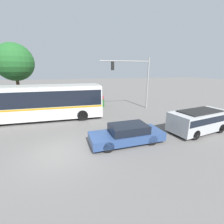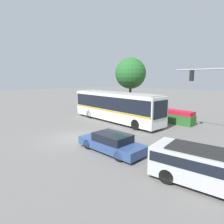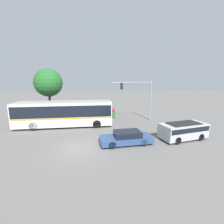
{
  "view_description": "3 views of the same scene",
  "coord_description": "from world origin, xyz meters",
  "views": [
    {
      "loc": [
        0.82,
        -8.24,
        4.63
      ],
      "look_at": [
        3.76,
        2.73,
        1.44
      ],
      "focal_mm": 24.55,
      "sensor_mm": 36.0,
      "label": 1
    },
    {
      "loc": [
        13.07,
        -7.88,
        4.77
      ],
      "look_at": [
        -0.07,
        4.21,
        1.63
      ],
      "focal_mm": 31.1,
      "sensor_mm": 36.0,
      "label": 2
    },
    {
      "loc": [
        0.8,
        -12.77,
        5.78
      ],
      "look_at": [
        3.53,
        5.27,
        2.01
      ],
      "focal_mm": 24.81,
      "sensor_mm": 36.0,
      "label": 3
    }
  ],
  "objects": [
    {
      "name": "ground_plane",
      "position": [
        0.0,
        0.0,
        0.0
      ],
      "size": [
        140.0,
        140.0,
        0.0
      ],
      "primitive_type": "plane",
      "color": "slate"
    },
    {
      "name": "city_bus",
      "position": [
        -2.26,
        6.73,
        1.83
      ],
      "size": [
        11.78,
        2.62,
        3.22
      ],
      "rotation": [
        0.0,
        0.0,
        -0.01
      ],
      "color": "silver",
      "rests_on": "ground"
    },
    {
      "name": "sedan_foreground",
      "position": [
        4.11,
        0.32,
        0.59
      ],
      "size": [
        4.82,
        2.05,
        1.22
      ],
      "rotation": [
        0.0,
        0.0,
        3.19
      ],
      "color": "navy",
      "rests_on": "ground"
    },
    {
      "name": "suv_left_lane",
      "position": [
        9.94,
        0.61,
        0.97
      ],
      "size": [
        4.9,
        2.77,
        1.67
      ],
      "rotation": [
        0.0,
        0.0,
        3.32
      ],
      "color": "#B2B5B7",
      "rests_on": "ground"
    },
    {
      "name": "flowering_hedge",
      "position": [
        0.74,
        10.77,
        0.69
      ],
      "size": [
        7.99,
        1.28,
        1.4
      ],
      "color": "#286028",
      "rests_on": "ground"
    },
    {
      "name": "street_tree_left",
      "position": [
        -5.24,
        12.45,
        5.37
      ],
      "size": [
        4.24,
        4.24,
        7.51
      ],
      "color": "brown",
      "rests_on": "ground"
    }
  ]
}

